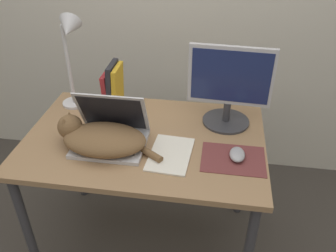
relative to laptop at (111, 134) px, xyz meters
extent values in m
cube|color=#93704C|center=(0.14, 0.07, -0.06)|extent=(1.14, 0.75, 0.03)
cylinder|color=#38383D|center=(-0.38, -0.26, -0.44)|extent=(0.04, 0.04, 0.73)
cylinder|color=#38383D|center=(-0.38, 0.39, -0.44)|extent=(0.04, 0.04, 0.73)
cylinder|color=#38383D|center=(0.66, 0.39, -0.44)|extent=(0.04, 0.04, 0.73)
cube|color=#B7B7BC|center=(0.00, -0.02, -0.04)|extent=(0.33, 0.26, 0.02)
cube|color=#28282D|center=(0.00, -0.04, -0.03)|extent=(0.27, 0.13, 0.00)
cube|color=#B7B7BC|center=(0.00, 0.05, 0.09)|extent=(0.33, 0.12, 0.24)
cube|color=black|center=(0.00, 0.05, 0.08)|extent=(0.29, 0.10, 0.21)
ellipsoid|color=brown|center=(-0.01, -0.05, 0.01)|extent=(0.38, 0.24, 0.11)
sphere|color=brown|center=(-0.18, -0.02, 0.03)|extent=(0.11, 0.11, 0.11)
cone|color=brown|center=(-0.19, 0.01, 0.08)|extent=(0.04, 0.04, 0.03)
cone|color=brown|center=(-0.19, -0.05, 0.08)|extent=(0.04, 0.04, 0.03)
cylinder|color=brown|center=(0.20, -0.08, -0.03)|extent=(0.13, 0.11, 0.03)
cylinder|color=#333338|center=(0.52, 0.26, -0.04)|extent=(0.24, 0.24, 0.01)
cylinder|color=#333338|center=(0.52, 0.26, 0.01)|extent=(0.04, 0.04, 0.10)
cube|color=#B2B2B7|center=(0.52, 0.26, 0.21)|extent=(0.40, 0.04, 0.29)
cube|color=navy|center=(0.52, 0.25, 0.21)|extent=(0.37, 0.02, 0.26)
cube|color=brown|center=(0.56, -0.04, -0.05)|extent=(0.28, 0.21, 0.00)
ellipsoid|color=#99999E|center=(0.58, -0.03, -0.03)|extent=(0.07, 0.11, 0.03)
cube|color=maroon|center=(-0.12, 0.35, 0.04)|extent=(0.03, 0.14, 0.19)
cube|color=#232328|center=(-0.09, 0.35, 0.07)|extent=(0.04, 0.16, 0.24)
cube|color=gold|center=(-0.06, 0.35, 0.06)|extent=(0.03, 0.16, 0.23)
cylinder|color=silver|center=(-0.30, 0.32, -0.04)|extent=(0.13, 0.13, 0.01)
cylinder|color=silver|center=(-0.30, 0.32, 0.18)|extent=(0.02, 0.02, 0.43)
cone|color=silver|center=(-0.25, 0.28, 0.39)|extent=(0.11, 0.13, 0.14)
cube|color=silver|center=(0.29, -0.05, -0.04)|extent=(0.20, 0.28, 0.01)
camera|label=1|loc=(0.47, -1.29, 0.93)|focal=38.00mm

